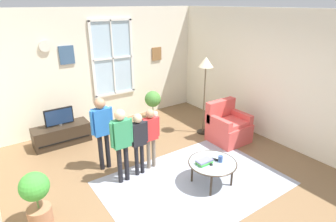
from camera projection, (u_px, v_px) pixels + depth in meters
ground_plane at (180, 182)px, 4.78m from camera, size 5.83×6.85×0.02m
back_wall at (101, 68)px, 6.70m from camera, size 5.23×0.17×2.77m
side_wall_right at (285, 80)px, 5.69m from camera, size 0.12×6.25×2.77m
area_rug at (194, 183)px, 4.74m from camera, size 2.97×2.10×0.01m
tv_stand at (62, 135)px, 5.99m from camera, size 1.16×0.47×0.42m
television at (59, 117)px, 5.83m from camera, size 0.58×0.08×0.39m
armchair at (228, 127)px, 6.09m from camera, size 0.76×0.74×0.87m
coffee_table at (212, 163)px, 4.59m from camera, size 0.81×0.81×0.42m
book_stack at (204, 162)px, 4.53m from camera, size 0.27×0.16×0.07m
cup at (220, 159)px, 4.58m from camera, size 0.08×0.08×0.11m
remote_near_books at (210, 163)px, 4.54m from camera, size 0.09×0.14×0.02m
remote_near_cup at (215, 160)px, 4.64m from camera, size 0.09×0.14×0.02m
person_blue_shirt at (102, 126)px, 4.86m from camera, size 0.41×0.19×1.36m
person_black_shirt at (138, 137)px, 4.73m from camera, size 0.35×0.16×1.16m
person_red_shirt at (151, 132)px, 4.93m from camera, size 0.35×0.16×1.15m
person_green_shirt at (121, 138)px, 4.50m from camera, size 0.40×0.18×1.32m
potted_plant_by_window at (153, 101)px, 7.15m from camera, size 0.41×0.41×0.76m
potted_plant_corner at (36, 196)px, 3.70m from camera, size 0.39×0.39×0.82m
floor_lamp at (206, 70)px, 6.03m from camera, size 0.32×0.32×1.79m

